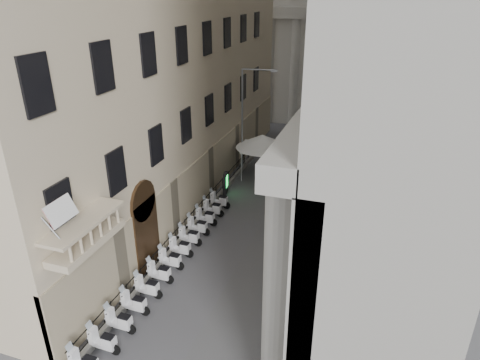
% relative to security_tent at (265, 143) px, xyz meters
% --- Properties ---
extents(iron_fence, '(0.30, 28.00, 1.40)m').
position_rel_security_tent_xyz_m(iron_fence, '(-2.29, -9.02, -3.10)').
color(iron_fence, black).
rests_on(iron_fence, ground).
extents(blue_awning, '(1.60, 3.00, 3.00)m').
position_rel_security_tent_xyz_m(blue_awning, '(6.16, -1.02, -3.10)').
color(blue_awning, navy).
rests_on(blue_awning, ground).
extents(flag, '(1.00, 1.40, 8.20)m').
position_rel_security_tent_xyz_m(flag, '(-1.99, -22.02, -3.10)').
color(flag, '#9E0C11').
rests_on(flag, ground).
extents(scooter_1, '(1.41, 0.59, 1.50)m').
position_rel_security_tent_xyz_m(scooter_1, '(-1.66, -21.41, -3.10)').
color(scooter_1, white).
rests_on(scooter_1, ground).
extents(scooter_2, '(1.41, 0.59, 1.50)m').
position_rel_security_tent_xyz_m(scooter_2, '(-1.66, -20.07, -3.10)').
color(scooter_2, white).
rests_on(scooter_2, ground).
extents(scooter_3, '(1.41, 0.59, 1.50)m').
position_rel_security_tent_xyz_m(scooter_3, '(-1.66, -18.73, -3.10)').
color(scooter_3, white).
rests_on(scooter_3, ground).
extents(scooter_4, '(1.41, 0.59, 1.50)m').
position_rel_security_tent_xyz_m(scooter_4, '(-1.66, -17.40, -3.10)').
color(scooter_4, white).
rests_on(scooter_4, ground).
extents(scooter_5, '(1.41, 0.59, 1.50)m').
position_rel_security_tent_xyz_m(scooter_5, '(-1.66, -16.06, -3.10)').
color(scooter_5, white).
rests_on(scooter_5, ground).
extents(scooter_6, '(1.41, 0.59, 1.50)m').
position_rel_security_tent_xyz_m(scooter_6, '(-1.66, -14.72, -3.10)').
color(scooter_6, white).
rests_on(scooter_6, ground).
extents(scooter_7, '(1.41, 0.59, 1.50)m').
position_rel_security_tent_xyz_m(scooter_7, '(-1.66, -13.39, -3.10)').
color(scooter_7, white).
rests_on(scooter_7, ground).
extents(scooter_8, '(1.41, 0.59, 1.50)m').
position_rel_security_tent_xyz_m(scooter_8, '(-1.66, -12.05, -3.10)').
color(scooter_8, white).
rests_on(scooter_8, ground).
extents(scooter_9, '(1.41, 0.59, 1.50)m').
position_rel_security_tent_xyz_m(scooter_9, '(-1.66, -10.71, -3.10)').
color(scooter_9, white).
rests_on(scooter_9, ground).
extents(scooter_10, '(1.41, 0.59, 1.50)m').
position_rel_security_tent_xyz_m(scooter_10, '(-1.66, -9.38, -3.10)').
color(scooter_10, white).
rests_on(scooter_10, ground).
extents(scooter_11, '(1.41, 0.59, 1.50)m').
position_rel_security_tent_xyz_m(scooter_11, '(-1.66, -8.04, -3.10)').
color(scooter_11, white).
rests_on(scooter_11, ground).
extents(scooter_12, '(1.41, 0.59, 1.50)m').
position_rel_security_tent_xyz_m(scooter_12, '(-1.66, -6.70, -3.10)').
color(scooter_12, white).
rests_on(scooter_12, ground).
extents(barrier_1, '(0.60, 2.40, 1.10)m').
position_rel_security_tent_xyz_m(barrier_1, '(5.57, -19.44, -3.10)').
color(barrier_1, '#9D9FA4').
rests_on(barrier_1, ground).
extents(barrier_2, '(0.60, 2.40, 1.10)m').
position_rel_security_tent_xyz_m(barrier_2, '(5.57, -16.94, -3.10)').
color(barrier_2, '#9D9FA4').
rests_on(barrier_2, ground).
extents(barrier_3, '(0.60, 2.40, 1.10)m').
position_rel_security_tent_xyz_m(barrier_3, '(5.57, -14.44, -3.10)').
color(barrier_3, '#9D9FA4').
rests_on(barrier_3, ground).
extents(barrier_4, '(0.60, 2.40, 1.10)m').
position_rel_security_tent_xyz_m(barrier_4, '(5.57, -11.94, -3.10)').
color(barrier_4, '#9D9FA4').
rests_on(barrier_4, ground).
extents(barrier_5, '(0.60, 2.40, 1.10)m').
position_rel_security_tent_xyz_m(barrier_5, '(5.57, -9.44, -3.10)').
color(barrier_5, '#9D9FA4').
rests_on(barrier_5, ground).
extents(barrier_6, '(0.60, 2.40, 1.10)m').
position_rel_security_tent_xyz_m(barrier_6, '(5.57, -6.94, -3.10)').
color(barrier_6, '#9D9FA4').
rests_on(barrier_6, ground).
extents(barrier_7, '(0.60, 2.40, 1.10)m').
position_rel_security_tent_xyz_m(barrier_7, '(5.57, -4.44, -3.10)').
color(barrier_7, '#9D9FA4').
rests_on(barrier_7, ground).
extents(barrier_8, '(0.60, 2.40, 1.10)m').
position_rel_security_tent_xyz_m(barrier_8, '(5.57, -1.94, -3.10)').
color(barrier_8, '#9D9FA4').
rests_on(barrier_8, ground).
extents(barrier_9, '(0.60, 2.40, 1.10)m').
position_rel_security_tent_xyz_m(barrier_9, '(5.57, 0.56, -3.10)').
color(barrier_9, '#9D9FA4').
rests_on(barrier_9, ground).
extents(security_tent, '(4.57, 4.57, 3.71)m').
position_rel_security_tent_xyz_m(security_tent, '(0.00, 0.00, 0.00)').
color(security_tent, white).
rests_on(security_tent, ground).
extents(street_lamp, '(2.97, 0.58, 9.14)m').
position_rel_security_tent_xyz_m(street_lamp, '(-1.80, 0.46, 2.41)').
color(street_lamp, gray).
rests_on(street_lamp, ground).
extents(info_kiosk, '(0.38, 0.85, 1.75)m').
position_rel_security_tent_xyz_m(info_kiosk, '(-2.06, -4.26, -2.22)').
color(info_kiosk, black).
rests_on(info_kiosk, ground).
extents(pedestrian_a, '(0.79, 0.57, 2.00)m').
position_rel_security_tent_xyz_m(pedestrian_a, '(0.72, 4.19, -2.10)').
color(pedestrian_a, black).
rests_on(pedestrian_a, ground).
extents(pedestrian_b, '(0.97, 0.95, 1.58)m').
position_rel_security_tent_xyz_m(pedestrian_b, '(3.22, 1.27, -2.31)').
color(pedestrian_b, black).
rests_on(pedestrian_b, ground).
extents(pedestrian_c, '(0.87, 0.65, 1.61)m').
position_rel_security_tent_xyz_m(pedestrian_c, '(0.78, 7.02, -2.30)').
color(pedestrian_c, black).
rests_on(pedestrian_c, ground).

